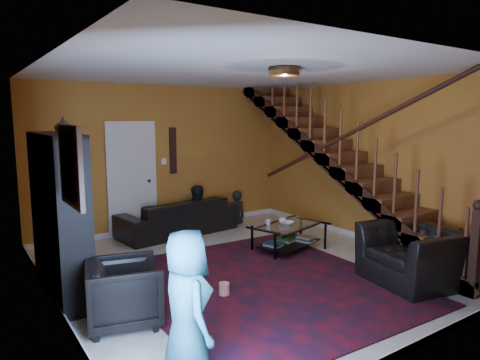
# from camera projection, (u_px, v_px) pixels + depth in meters

# --- Properties ---
(floor) EXTENTS (5.50, 5.50, 0.00)m
(floor) POSITION_uv_depth(u_px,v_px,m) (246.00, 268.00, 6.27)
(floor) COLOR beige
(floor) RESTS_ON ground
(room) EXTENTS (5.50, 5.50, 5.50)m
(room) POSITION_uv_depth(u_px,v_px,m) (127.00, 257.00, 6.61)
(room) COLOR #B37F27
(room) RESTS_ON ground
(staircase) EXTENTS (0.95, 5.02, 3.18)m
(staircase) POSITION_uv_depth(u_px,v_px,m) (349.00, 165.00, 7.24)
(staircase) COLOR brown
(staircase) RESTS_ON floor
(bookshelf) EXTENTS (0.35, 1.80, 2.00)m
(bookshelf) POSITION_uv_depth(u_px,v_px,m) (60.00, 217.00, 5.28)
(bookshelf) COLOR black
(bookshelf) RESTS_ON floor
(door) EXTENTS (0.82, 0.05, 2.05)m
(door) POSITION_uv_depth(u_px,v_px,m) (132.00, 181.00, 7.96)
(door) COLOR silver
(door) RESTS_ON floor
(framed_picture) EXTENTS (0.04, 0.74, 0.74)m
(framed_picture) POSITION_uv_depth(u_px,v_px,m) (71.00, 166.00, 3.85)
(framed_picture) COLOR maroon
(framed_picture) RESTS_ON room
(wall_hanging) EXTENTS (0.14, 0.03, 0.90)m
(wall_hanging) POSITION_uv_depth(u_px,v_px,m) (173.00, 151.00, 8.36)
(wall_hanging) COLOR black
(wall_hanging) RESTS_ON room
(ceiling_fixture) EXTENTS (0.40, 0.40, 0.10)m
(ceiling_fixture) POSITION_uv_depth(u_px,v_px,m) (284.00, 72.00, 5.22)
(ceiling_fixture) COLOR #3F2814
(ceiling_fixture) RESTS_ON room
(rug) EXTENTS (3.35, 3.79, 0.02)m
(rug) POSITION_uv_depth(u_px,v_px,m) (263.00, 283.00, 5.68)
(rug) COLOR #4D0D16
(rug) RESTS_ON floor
(sofa) EXTENTS (2.34, 1.13, 0.66)m
(sofa) POSITION_uv_depth(u_px,v_px,m) (178.00, 216.00, 8.12)
(sofa) COLOR black
(sofa) RESTS_ON floor
(armchair_left) EXTENTS (0.92, 0.91, 0.70)m
(armchair_left) POSITION_uv_depth(u_px,v_px,m) (125.00, 293.00, 4.53)
(armchair_left) COLOR black
(armchair_left) RESTS_ON floor
(armchair_right) EXTENTS (1.21, 1.32, 0.75)m
(armchair_right) POSITION_uv_depth(u_px,v_px,m) (412.00, 255.00, 5.66)
(armchair_right) COLOR black
(armchair_right) RESTS_ON floor
(person_adult_a) EXTENTS (0.44, 0.32, 1.14)m
(person_adult_a) POSITION_uv_depth(u_px,v_px,m) (236.00, 218.00, 8.94)
(person_adult_a) COLOR black
(person_adult_a) RESTS_ON sofa
(person_adult_b) EXTENTS (0.68, 0.55, 1.33)m
(person_adult_b) POSITION_uv_depth(u_px,v_px,m) (196.00, 219.00, 8.40)
(person_adult_b) COLOR black
(person_adult_b) RESTS_ON sofa
(person_child) EXTENTS (0.47, 0.67, 1.29)m
(person_child) POSITION_uv_depth(u_px,v_px,m) (187.00, 306.00, 3.51)
(person_child) COLOR #1A5065
(person_child) RESTS_ON armchair_left
(coffee_table) EXTENTS (1.28, 0.96, 0.43)m
(coffee_table) POSITION_uv_depth(u_px,v_px,m) (289.00, 235.00, 7.10)
(coffee_table) COLOR black
(coffee_table) RESTS_ON floor
(cup_a) EXTENTS (0.15, 0.15, 0.10)m
(cup_a) POSITION_uv_depth(u_px,v_px,m) (282.00, 221.00, 7.13)
(cup_a) COLOR #999999
(cup_a) RESTS_ON coffee_table
(cup_b) EXTENTS (0.11, 0.11, 0.09)m
(cup_b) POSITION_uv_depth(u_px,v_px,m) (268.00, 222.00, 7.03)
(cup_b) COLOR #999999
(cup_b) RESTS_ON coffee_table
(bowl) EXTENTS (0.28, 0.28, 0.05)m
(bowl) POSITION_uv_depth(u_px,v_px,m) (287.00, 223.00, 7.05)
(bowl) COLOR #999999
(bowl) RESTS_ON coffee_table
(vase) EXTENTS (0.18, 0.18, 0.19)m
(vase) POSITION_uv_depth(u_px,v_px,m) (63.00, 126.00, 4.71)
(vase) COLOR #999999
(vase) RESTS_ON bookshelf
(popcorn_bucket) EXTENTS (0.16, 0.16, 0.15)m
(popcorn_bucket) POSITION_uv_depth(u_px,v_px,m) (224.00, 289.00, 5.27)
(popcorn_bucket) COLOR red
(popcorn_bucket) RESTS_ON rug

